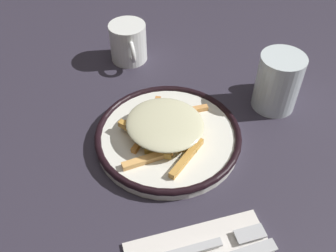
# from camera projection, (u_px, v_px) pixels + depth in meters

# --- Properties ---
(ground_plane) EXTENTS (2.60, 2.60, 0.00)m
(ground_plane) POSITION_uv_depth(u_px,v_px,m) (168.00, 141.00, 0.68)
(ground_plane) COLOR #312C3A
(plate) EXTENTS (0.26, 0.26, 0.02)m
(plate) POSITION_uv_depth(u_px,v_px,m) (168.00, 136.00, 0.67)
(plate) COLOR white
(plate) RESTS_ON ground_plane
(fries_heap) EXTENTS (0.20, 0.19, 0.04)m
(fries_heap) POSITION_uv_depth(u_px,v_px,m) (166.00, 128.00, 0.65)
(fries_heap) COLOR #CE8240
(fries_heap) RESTS_ON plate
(fork) EXTENTS (0.02, 0.18, 0.01)m
(fork) POSITION_uv_depth(u_px,v_px,m) (207.00, 245.00, 0.52)
(fork) COLOR silver
(fork) RESTS_ON napkin
(water_glass) EXTENTS (0.08, 0.08, 0.11)m
(water_glass) POSITION_uv_depth(u_px,v_px,m) (278.00, 82.00, 0.71)
(water_glass) COLOR silver
(water_glass) RESTS_ON ground_plane
(coffee_mug) EXTENTS (0.11, 0.08, 0.08)m
(coffee_mug) POSITION_uv_depth(u_px,v_px,m) (128.00, 43.00, 0.82)
(coffee_mug) COLOR white
(coffee_mug) RESTS_ON ground_plane
(salt_shaker) EXTENTS (0.03, 0.03, 0.08)m
(salt_shaker) POSITION_uv_depth(u_px,v_px,m) (276.00, 71.00, 0.76)
(salt_shaker) COLOR silver
(salt_shaker) RESTS_ON ground_plane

